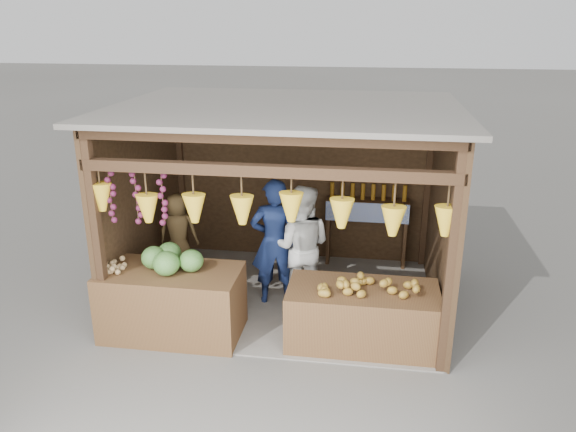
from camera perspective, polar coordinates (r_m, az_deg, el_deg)
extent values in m
plane|color=#514F49|center=(7.90, -0.13, -8.29)|extent=(80.00, 80.00, 0.00)
cube|color=slate|center=(7.89, -0.13, -8.23)|extent=(4.00, 3.00, 0.02)
cube|color=black|center=(8.80, 1.34, 3.78)|extent=(4.00, 0.06, 2.60)
cube|color=black|center=(7.92, -14.60, 1.35)|extent=(0.06, 3.00, 2.60)
cube|color=black|center=(7.37, 15.43, -0.09)|extent=(0.06, 3.00, 2.60)
cube|color=#605B54|center=(7.07, -0.15, 10.94)|extent=(4.30, 3.30, 0.06)
cube|color=black|center=(6.67, -18.82, -2.49)|extent=(0.11, 0.11, 2.60)
cube|color=black|center=(6.03, 16.30, -4.58)|extent=(0.11, 0.11, 2.60)
cube|color=black|center=(9.18, -10.84, 4.10)|extent=(0.11, 0.11, 2.60)
cube|color=black|center=(8.72, 14.05, 3.05)|extent=(0.11, 0.11, 2.60)
cube|color=black|center=(5.76, -2.32, 4.61)|extent=(4.00, 0.12, 0.12)
cube|color=black|center=(5.69, -2.37, 7.93)|extent=(4.00, 0.12, 0.12)
cube|color=#382314|center=(8.62, 8.10, 1.51)|extent=(1.25, 0.30, 0.05)
cube|color=#382314|center=(8.81, 4.14, -1.56)|extent=(0.05, 0.28, 1.05)
cube|color=#382314|center=(8.81, 11.74, -1.94)|extent=(0.05, 0.28, 1.05)
cube|color=blue|center=(8.51, 8.04, 0.35)|extent=(1.25, 0.02, 0.30)
cube|color=#4F321A|center=(7.02, -11.68, -8.60)|extent=(1.67, 0.85, 0.84)
cube|color=#4E2E1A|center=(6.76, 7.52, -10.08)|extent=(1.75, 0.85, 0.72)
cube|color=black|center=(8.23, -10.77, -6.24)|extent=(0.34, 0.34, 0.32)
imported|color=#121D44|center=(7.44, -1.39, -2.69)|extent=(0.72, 0.56, 1.75)
imported|color=silver|center=(7.41, 1.37, -3.09)|extent=(0.83, 0.66, 1.67)
imported|color=brown|center=(7.95, -11.09, -1.61)|extent=(0.57, 0.39, 1.11)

